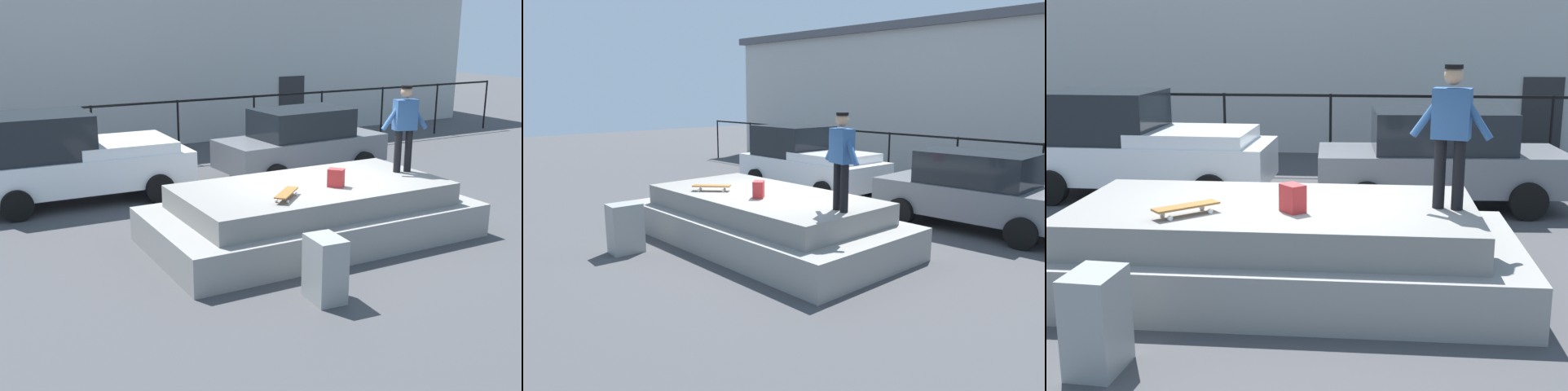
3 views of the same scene
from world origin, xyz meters
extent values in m
plane|color=#424244|center=(0.00, 0.00, 0.00)|extent=(60.00, 60.00, 0.00)
cube|color=gray|center=(-0.24, -0.33, 0.31)|extent=(5.94, 3.00, 0.62)
cube|color=gray|center=(-0.24, -0.33, 0.82)|extent=(4.87, 2.46, 0.41)
cylinder|color=black|center=(1.73, -0.33, 1.44)|extent=(0.14, 0.14, 0.83)
cylinder|color=black|center=(1.95, -0.39, 1.44)|extent=(0.14, 0.14, 0.83)
cube|color=#33598C|center=(1.84, -0.36, 2.15)|extent=(0.48, 0.35, 0.58)
cylinder|color=#33598C|center=(1.58, -0.29, 2.14)|extent=(0.43, 0.20, 0.56)
cylinder|color=#33598C|center=(2.10, -0.43, 2.14)|extent=(0.43, 0.20, 0.56)
sphere|color=tan|center=(1.84, -0.36, 2.58)|extent=(0.22, 0.22, 0.22)
cylinder|color=black|center=(1.84, -0.36, 2.68)|extent=(0.26, 0.26, 0.05)
cube|color=brown|center=(-1.15, -0.96, 1.14)|extent=(0.71, 0.68, 0.02)
cylinder|color=silver|center=(-1.40, -1.06, 1.06)|extent=(0.06, 0.06, 0.06)
cylinder|color=silver|center=(-1.27, -1.20, 1.06)|extent=(0.06, 0.06, 0.06)
cylinder|color=silver|center=(-1.03, -0.71, 1.06)|extent=(0.06, 0.06, 0.06)
cylinder|color=silver|center=(-0.90, -0.86, 1.06)|extent=(0.06, 0.06, 0.06)
cube|color=red|center=(0.04, -0.69, 1.19)|extent=(0.34, 0.34, 0.33)
cube|color=white|center=(-3.36, 4.25, 0.69)|extent=(4.84, 2.05, 0.73)
cube|color=black|center=(-4.20, 4.28, 1.52)|extent=(2.20, 1.83, 0.94)
cube|color=white|center=(-2.40, 4.23, 1.17)|extent=(2.20, 1.88, 0.24)
cylinder|color=black|center=(-4.82, 5.27, 0.32)|extent=(0.65, 0.24, 0.64)
cylinder|color=black|center=(-4.87, 3.31, 0.32)|extent=(0.65, 0.24, 0.64)
cylinder|color=black|center=(-1.85, 5.20, 0.32)|extent=(0.65, 0.24, 0.64)
cylinder|color=black|center=(-1.90, 3.23, 0.32)|extent=(0.65, 0.24, 0.64)
cube|color=slate|center=(2.15, 3.88, 0.67)|extent=(4.43, 2.01, 0.70)
cube|color=black|center=(2.15, 3.88, 1.38)|extent=(2.47, 1.68, 0.71)
cylinder|color=black|center=(0.76, 4.69, 0.32)|extent=(0.65, 0.26, 0.64)
cylinder|color=black|center=(0.87, 2.90, 0.32)|extent=(0.65, 0.26, 0.64)
cylinder|color=black|center=(3.44, 4.85, 0.32)|extent=(0.65, 0.26, 0.64)
cylinder|color=black|center=(3.55, 3.07, 0.32)|extent=(0.65, 0.26, 0.64)
cube|color=gray|center=(-1.54, -2.71, 0.48)|extent=(0.48, 0.63, 0.96)
cylinder|color=black|center=(-2.40, 6.92, 0.87)|extent=(0.06, 0.06, 1.75)
cylinder|color=black|center=(0.00, 6.92, 0.87)|extent=(0.06, 0.06, 1.75)
cylinder|color=black|center=(2.40, 6.92, 0.87)|extent=(0.06, 0.06, 1.75)
cylinder|color=black|center=(4.80, 6.92, 0.87)|extent=(0.06, 0.06, 1.75)
cylinder|color=black|center=(7.20, 6.92, 0.87)|extent=(0.06, 0.06, 1.75)
cylinder|color=black|center=(9.60, 6.92, 0.87)|extent=(0.06, 0.06, 1.75)
cylinder|color=black|center=(12.00, 6.92, 0.87)|extent=(0.06, 0.06, 1.75)
cube|color=black|center=(0.00, 6.92, 1.71)|extent=(24.00, 0.04, 0.06)
cube|color=#B2B2AD|center=(0.00, 13.29, 2.64)|extent=(25.75, 7.91, 5.28)
cube|color=#262628|center=(5.15, 9.33, 1.00)|extent=(1.00, 0.06, 2.00)
camera|label=1|loc=(-6.40, -9.75, 3.95)|focal=43.93mm
camera|label=2|loc=(7.45, -6.86, 3.05)|focal=35.03mm
camera|label=3|loc=(0.94, -8.33, 3.04)|focal=47.25mm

